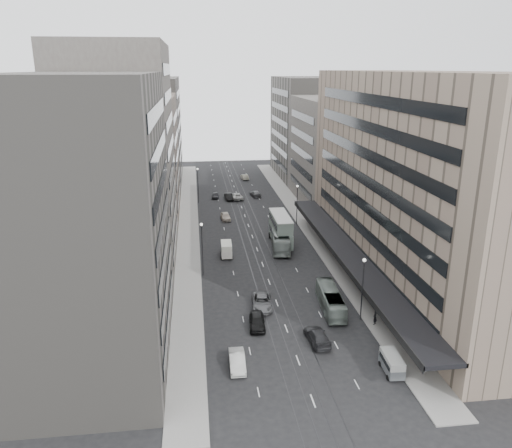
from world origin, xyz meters
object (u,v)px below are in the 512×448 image
panel_van (226,249)px  bus_near (331,300)px  vw_microbus (392,363)px  sedan_2 (262,302)px  sedan_0 (257,321)px  sedan_1 (237,361)px  bus_far (280,238)px  pedestrian (375,317)px  double_decker (281,229)px

panel_van → bus_near: bearing=-58.0°
vw_microbus → sedan_2: size_ratio=0.70×
sedan_0 → sedan_1: 8.84m
bus_far → sedan_0: size_ratio=2.59×
panel_van → sedan_2: size_ratio=0.72×
sedan_1 → sedan_2: same height
panel_van → pedestrian: bearing=-55.6°
bus_near → bus_far: (-2.46, 24.28, 0.33)m
sedan_0 → sedan_1: sedan_0 is taller
vw_microbus → panel_van: panel_van is taller
sedan_1 → sedan_2: bearing=72.6°
bus_near → double_decker: double_decker is taller
bus_far → sedan_0: bus_far is taller
panel_van → sedan_2: panel_van is taller
vw_microbus → pedestrian: vw_microbus is taller
bus_near → sedan_0: 10.75m
double_decker → sedan_0: (-7.99, -29.30, -2.16)m
sedan_2 → sedan_0: bearing=-99.4°
vw_microbus → double_decker: bearing=99.5°
bus_near → vw_microbus: (2.54, -14.69, -0.24)m
vw_microbus → sedan_0: size_ratio=0.82×
vw_microbus → panel_van: 38.55m
bus_near → panel_van: bearing=-55.6°
bus_near → pedestrian: 6.50m
panel_van → bus_far: bearing=20.7°
sedan_1 → pedestrian: pedestrian is taller
sedan_0 → pedestrian: pedestrian is taller
sedan_1 → bus_far: bearing=74.3°
bus_far → panel_van: (-9.76, -3.36, -0.35)m
panel_van → sedan_0: size_ratio=0.83×
sedan_1 → pedestrian: (17.66, 6.87, 0.33)m
double_decker → panel_van: bearing=-153.8°
sedan_0 → pedestrian: size_ratio=2.49×
double_decker → sedan_2: 25.14m
vw_microbus → bus_far: bearing=100.2°
panel_van → sedan_1: panel_van is taller
sedan_0 → sedan_2: 5.33m
vw_microbus → bus_near: bearing=102.7°
double_decker → sedan_1: size_ratio=2.16×
bus_far → panel_van: size_ratio=3.10×
bus_near → double_decker: (-2.17, 25.82, 1.59)m
bus_far → pedestrian: size_ratio=6.45×
panel_van → pedestrian: 30.62m
bus_far → double_decker: 2.02m
bus_far → sedan_2: 23.50m
double_decker → panel_van: (-10.06, -4.90, -1.61)m
sedan_2 → pedestrian: size_ratio=2.91×
sedan_1 → sedan_2: 14.14m
panel_van → sedan_2: bearing=-78.3°
vw_microbus → sedan_1: size_ratio=0.83×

